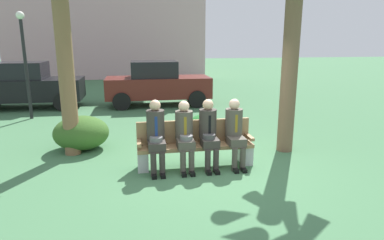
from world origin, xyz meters
name	(u,v)px	position (x,y,z in m)	size (l,w,h in m)	color
ground_plane	(210,168)	(0.00, 0.00, 0.00)	(80.00, 80.00, 0.00)	#407048
park_bench	(195,144)	(-0.27, 0.22, 0.43)	(2.27, 0.44, 0.90)	#99754C
seated_man_leftmost	(156,132)	(-1.04, 0.10, 0.75)	(0.34, 0.72, 1.36)	#38332D
seated_man_centerleft	(185,132)	(-0.49, 0.09, 0.74)	(0.34, 0.72, 1.32)	#4C473D
seated_man_centerright	(209,131)	(-0.02, 0.09, 0.74)	(0.34, 0.72, 1.34)	#38332D
seated_man_rightmost	(235,129)	(0.51, 0.10, 0.74)	(0.34, 0.72, 1.33)	#4C473D
palm_tree_short	(295,0)	(1.91, 0.77, 3.25)	(1.74, 1.74, 4.74)	brown
shrub_near_bench	(81,133)	(-2.63, 1.68, 0.39)	(1.24, 1.13, 0.77)	#355D23
shrub_mid_lawn	(204,124)	(0.41, 2.43, 0.27)	(0.85, 0.78, 0.53)	#266F2D
parked_car_near	(26,86)	(-5.27, 6.96, 0.84)	(3.91, 1.73, 1.68)	black
parked_car_far	(157,84)	(-0.50, 6.71, 0.84)	(3.92, 1.74, 1.68)	#591E19
street_lamp	(24,54)	(-4.66, 5.17, 2.04)	(0.24, 0.24, 3.29)	black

